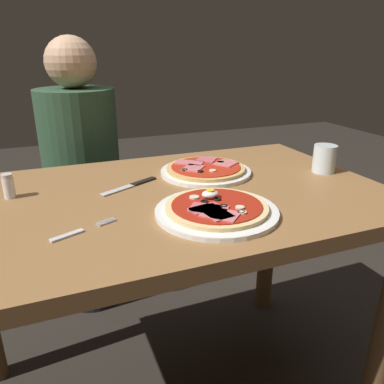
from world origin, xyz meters
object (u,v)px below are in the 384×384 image
at_px(dining_table, 167,233).
at_px(water_glass_near, 323,160).
at_px(pizza_foreground, 216,209).
at_px(fork, 79,231).
at_px(diner_person, 84,187).
at_px(knife, 134,185).
at_px(pizza_across_left, 206,170).
at_px(salt_shaker, 8,186).

distance_m(dining_table, water_glass_near, 0.56).
xyz_separation_m(dining_table, water_glass_near, (0.54, 0.00, 0.16)).
relative_size(pizza_foreground, water_glass_near, 3.40).
bearing_deg(fork, diner_person, 83.79).
relative_size(pizza_foreground, knife, 1.65).
bearing_deg(dining_table, pizza_across_left, 35.23).
bearing_deg(pizza_foreground, diner_person, 104.86).
relative_size(pizza_across_left, knife, 1.58).
distance_m(pizza_across_left, salt_shaker, 0.57).
distance_m(water_glass_near, diner_person, 1.00).
height_order(water_glass_near, fork, water_glass_near).
distance_m(pizza_across_left, diner_person, 0.69).
relative_size(dining_table, pizza_across_left, 4.32).
xyz_separation_m(water_glass_near, diner_person, (-0.69, 0.68, -0.23)).
bearing_deg(water_glass_near, pizza_foreground, -158.85).
bearing_deg(knife, fork, -125.84).
distance_m(pizza_across_left, knife, 0.24).
bearing_deg(pizza_foreground, water_glass_near, 21.15).
distance_m(water_glass_near, fork, 0.80).
bearing_deg(knife, pizza_across_left, 6.31).
height_order(pizza_across_left, water_glass_near, water_glass_near).
xyz_separation_m(pizza_foreground, fork, (-0.32, 0.02, -0.01)).
relative_size(pizza_foreground, salt_shaker, 4.48).
bearing_deg(pizza_foreground, pizza_across_left, 71.13).
bearing_deg(diner_person, water_glass_near, 135.41).
height_order(dining_table, knife, knife).
xyz_separation_m(dining_table, salt_shaker, (-0.40, 0.13, 0.15)).
bearing_deg(knife, water_glass_near, -8.73).
bearing_deg(fork, pizza_foreground, -3.90).
xyz_separation_m(pizza_across_left, salt_shaker, (-0.57, 0.00, 0.02)).
xyz_separation_m(knife, diner_person, (-0.09, 0.59, -0.20)).
height_order(pizza_across_left, fork, pizza_across_left).
height_order(dining_table, water_glass_near, water_glass_near).
bearing_deg(water_glass_near, knife, 171.27).
distance_m(knife, diner_person, 0.63).
distance_m(fork, diner_person, 0.87).
bearing_deg(diner_person, fork, 83.79).
distance_m(pizza_foreground, water_glass_near, 0.50).
xyz_separation_m(dining_table, diner_person, (-0.16, 0.69, -0.07)).
relative_size(water_glass_near, salt_shaker, 1.32).
relative_size(fork, salt_shaker, 2.26).
xyz_separation_m(dining_table, pizza_across_left, (0.18, 0.12, 0.13)).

